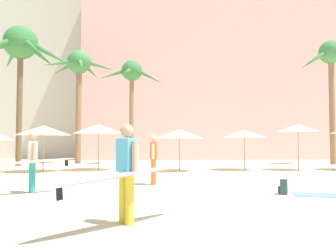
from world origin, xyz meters
TOP-DOWN VIEW (x-y plane):
  - ground at (0.00, 0.00)m, footprint 120.00×120.00m
  - hotel_pink at (4.46, 28.19)m, footprint 23.19×8.80m
  - palm_tree_far_left at (-2.65, 18.52)m, footprint 4.54×4.67m
  - palm_tree_left at (-9.67, 16.95)m, footprint 6.67×6.20m
  - palm_tree_center at (-6.45, 19.52)m, footprint 5.05×5.01m
  - palm_tree_right at (10.97, 17.40)m, footprint 4.21×4.25m
  - cafe_umbrella_0 at (0.12, 12.15)m, footprint 2.50×2.50m
  - cafe_umbrella_3 at (-6.75, 12.15)m, footprint 2.78×2.78m
  - cafe_umbrella_4 at (-4.12, 13.04)m, footprint 2.72×2.72m
  - cafe_umbrella_5 at (3.67, 12.71)m, footprint 2.28×2.28m
  - cafe_umbrella_6 at (6.50, 12.46)m, footprint 2.16×2.16m
  - beach_towel at (3.47, 3.34)m, footprint 2.02×1.45m
  - backpack at (2.32, 3.64)m, footprint 0.33×0.35m
  - person_far_right at (-1.85, 0.02)m, footprint 2.51×2.36m
  - person_mid_right at (-4.83, 4.24)m, footprint 2.47×1.58m
  - person_near_right at (-1.28, 6.19)m, footprint 0.27×0.61m

SIDE VIEW (x-z plane):
  - ground at x=0.00m, z-range 0.00..0.00m
  - beach_towel at x=3.47m, z-range 0.00..0.01m
  - backpack at x=2.32m, z-range -0.01..0.41m
  - person_mid_right at x=-4.83m, z-range 0.06..1.81m
  - person_far_right at x=-1.85m, z-range 0.05..1.83m
  - person_near_right at x=-1.28m, z-range 0.09..1.81m
  - cafe_umbrella_0 at x=0.12m, z-range 0.84..2.98m
  - cafe_umbrella_5 at x=3.67m, z-range 0.87..2.99m
  - cafe_umbrella_3 at x=-6.75m, z-range 0.91..3.23m
  - cafe_umbrella_4 at x=-4.12m, z-range 0.97..3.41m
  - cafe_umbrella_6 at x=6.50m, z-range 1.02..3.47m
  - palm_tree_far_left at x=-2.65m, z-range 2.32..9.49m
  - palm_tree_center at x=-6.45m, z-range 2.54..10.63m
  - palm_tree_right at x=10.97m, z-range 2.68..11.13m
  - palm_tree_left at x=-9.67m, z-range 2.97..11.92m
  - hotel_pink at x=4.46m, z-range 0.00..15.84m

